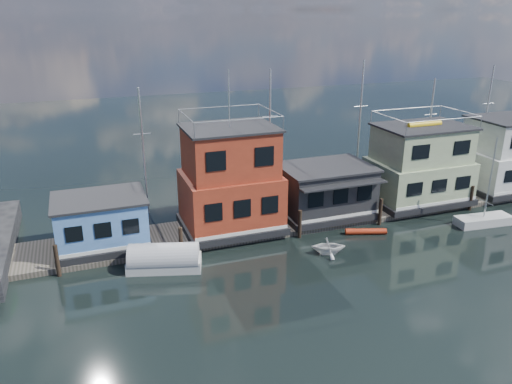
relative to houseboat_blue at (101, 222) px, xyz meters
name	(u,v)px	position (x,y,z in m)	size (l,w,h in m)	color
ground	(421,288)	(18.00, -12.00, -2.21)	(160.00, 160.00, 0.00)	black
dock	(329,215)	(18.00, 0.00, -2.01)	(48.00, 5.00, 0.40)	#595147
houseboat_blue	(101,222)	(0.00, 0.00, 0.00)	(6.40, 4.90, 3.66)	black
houseboat_red	(231,181)	(9.50, 0.00, 1.90)	(7.40, 5.90, 11.86)	black
houseboat_dark	(325,190)	(17.50, -0.02, 0.21)	(7.40, 6.10, 4.06)	black
houseboat_green	(419,166)	(26.50, 0.00, 1.34)	(8.40, 5.90, 7.03)	black
houseboat_white	(509,155)	(36.50, 0.00, 1.33)	(8.40, 5.90, 6.66)	black
pilings	(343,217)	(17.67, -2.80, -1.11)	(42.28, 0.28, 2.20)	#2D2116
background_masts	(347,131)	(22.76, 6.00, 3.35)	(36.40, 0.16, 12.00)	silver
day_sailer	(483,220)	(28.80, -5.61, -1.78)	(4.65, 1.92, 7.15)	beige
dinghy_white	(328,246)	(14.76, -5.97, -1.58)	(2.06, 2.38, 1.26)	white
red_kayak	(366,231)	(19.01, -4.01, -1.97)	(0.46, 0.46, 3.14)	red
tarp_runabout	(164,259)	(3.57, -4.20, -1.48)	(5.11, 3.13, 1.94)	silver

